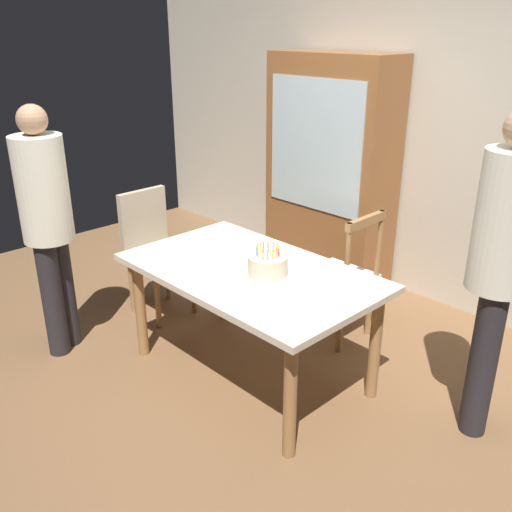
{
  "coord_description": "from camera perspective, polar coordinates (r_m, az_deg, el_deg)",
  "views": [
    {
      "loc": [
        2.24,
        -2.11,
        2.11
      ],
      "look_at": [
        0.05,
        0.0,
        0.84
      ],
      "focal_mm": 39.33,
      "sensor_mm": 36.0,
      "label": 1
    }
  ],
  "objects": [
    {
      "name": "ground",
      "position": [
        3.73,
        -0.55,
        -11.8
      ],
      "size": [
        6.4,
        6.4,
        0.0
      ],
      "primitive_type": "plane",
      "color": "brown"
    },
    {
      "name": "plate_far_side",
      "position": [
        3.55,
        1.01,
        0.08
      ],
      "size": [
        0.22,
        0.22,
        0.01
      ],
      "primitive_type": "cylinder",
      "color": "white",
      "rests_on": "dining_table"
    },
    {
      "name": "dining_table",
      "position": [
        3.4,
        -0.59,
        -2.73
      ],
      "size": [
        1.56,
        0.94,
        0.74
      ],
      "color": "beige",
      "rests_on": "ground"
    },
    {
      "name": "fork_near_celebrant",
      "position": [
        3.67,
        -9.24,
        0.52
      ],
      "size": [
        0.18,
        0.02,
        0.01
      ],
      "primitive_type": "cube",
      "rotation": [
        0.0,
        0.0,
        0.02
      ],
      "color": "silver",
      "rests_on": "dining_table"
    },
    {
      "name": "chair_upholstered",
      "position": [
        4.35,
        -10.4,
        1.01
      ],
      "size": [
        0.45,
        0.44,
        0.95
      ],
      "color": "tan",
      "rests_on": "ground"
    },
    {
      "name": "chair_spindle_back",
      "position": [
        3.96,
        8.64,
        -2.21
      ],
      "size": [
        0.45,
        0.45,
        0.95
      ],
      "color": "beige",
      "rests_on": "ground"
    },
    {
      "name": "back_wall",
      "position": [
        4.62,
        16.67,
        11.64
      ],
      "size": [
        6.4,
        0.1,
        2.6
      ],
      "primitive_type": "cube",
      "color": "beige",
      "rests_on": "ground"
    },
    {
      "name": "china_cabinet",
      "position": [
        4.81,
        7.57,
        8.56
      ],
      "size": [
        1.1,
        0.45,
        1.9
      ],
      "color": "brown",
      "rests_on": "ground"
    },
    {
      "name": "person_celebrant",
      "position": [
        3.83,
        -20.49,
        3.58
      ],
      "size": [
        0.32,
        0.32,
        1.67
      ],
      "color": "#262328",
      "rests_on": "ground"
    },
    {
      "name": "plate_near_celebrant",
      "position": [
        3.54,
        -7.84,
        -0.17
      ],
      "size": [
        0.22,
        0.22,
        0.01
      ],
      "primitive_type": "cylinder",
      "color": "white",
      "rests_on": "dining_table"
    },
    {
      "name": "fork_far_side",
      "position": [
        3.66,
        -0.64,
        0.77
      ],
      "size": [
        0.18,
        0.05,
        0.01
      ],
      "primitive_type": "cube",
      "rotation": [
        0.0,
        0.0,
        -0.19
      ],
      "color": "silver",
      "rests_on": "dining_table"
    },
    {
      "name": "birthday_cake",
      "position": [
        3.24,
        1.2,
        -1.08
      ],
      "size": [
        0.28,
        0.28,
        0.2
      ],
      "color": "silver",
      "rests_on": "dining_table"
    },
    {
      "name": "person_guest",
      "position": [
        3.07,
        23.68,
        -0.37
      ],
      "size": [
        0.32,
        0.32,
        1.76
      ],
      "color": "#262328",
      "rests_on": "ground"
    }
  ]
}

